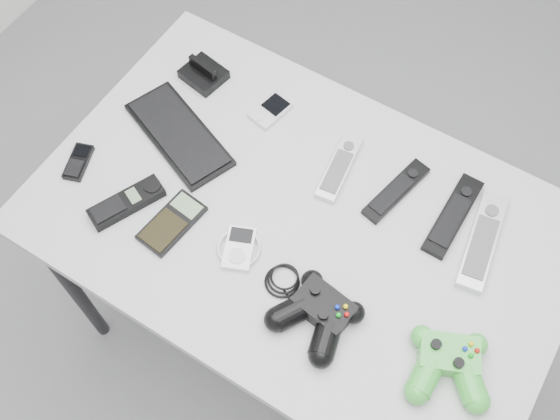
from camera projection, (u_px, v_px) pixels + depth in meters
The scene contains 15 objects.
floor at pixel (325, 318), 2.11m from camera, with size 3.50×3.50×0.00m, color slate.
desk at pixel (301, 233), 1.47m from camera, with size 1.15×0.74×0.77m.
pda_keyboard at pixel (179, 134), 1.51m from camera, with size 0.29×0.12×0.02m, color black.
dock_bracket at pixel (203, 71), 1.58m from camera, with size 0.10×0.09×0.05m, color black.
pda at pixel (270, 110), 1.55m from camera, with size 0.06×0.10×0.02m, color silver.
remote_silver_a at pixel (340, 167), 1.47m from camera, with size 0.05×0.18×0.02m, color silver.
remote_black_a at pixel (396, 191), 1.44m from camera, with size 0.04×0.19×0.02m, color black.
remote_black_b at pixel (453, 215), 1.41m from camera, with size 0.05×0.21×0.02m, color black.
remote_silver_b at pixel (483, 240), 1.38m from camera, with size 0.05×0.24×0.02m, color silver.
mobile_phone at pixel (78, 162), 1.48m from camera, with size 0.04×0.09×0.02m, color black.
cordless_handset at pixel (126, 202), 1.42m from camera, with size 0.05×0.17×0.03m, color black.
calculator at pixel (172, 223), 1.40m from camera, with size 0.08×0.15×0.01m, color black.
mp3_player at pixel (239, 248), 1.37m from camera, with size 0.09×0.10×0.02m, color white.
controller_black at pixel (319, 312), 1.29m from camera, with size 0.27×0.17×0.05m, color black, non-canonical shape.
controller_green at pixel (449, 363), 1.24m from camera, with size 0.16×0.17×0.05m, color green, non-canonical shape.
Camera 1 is at (0.25, -0.67, 2.02)m, focal length 42.00 mm.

